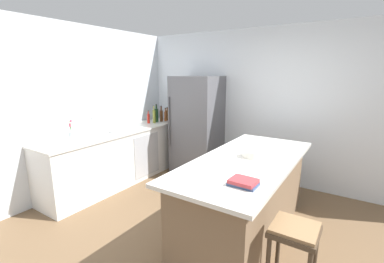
# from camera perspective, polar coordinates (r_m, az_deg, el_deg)

# --- Properties ---
(ground_plane) EXTENTS (7.20, 7.20, 0.00)m
(ground_plane) POSITION_cam_1_polar(r_m,az_deg,el_deg) (3.20, 1.65, -23.22)
(ground_plane) COLOR brown
(wall_rear) EXTENTS (6.00, 0.10, 2.60)m
(wall_rear) POSITION_cam_1_polar(r_m,az_deg,el_deg) (4.70, 16.34, 5.15)
(wall_rear) COLOR silver
(wall_rear) RESTS_ON ground_plane
(wall_left) EXTENTS (0.10, 6.00, 2.60)m
(wall_left) POSITION_cam_1_polar(r_m,az_deg,el_deg) (4.43, -26.41, 3.91)
(wall_left) COLOR silver
(wall_left) RESTS_ON ground_plane
(counter_run_left) EXTENTS (0.66, 2.74, 0.91)m
(counter_run_left) POSITION_cam_1_polar(r_m,az_deg,el_deg) (4.74, -15.34, -5.18)
(counter_run_left) COLOR silver
(counter_run_left) RESTS_ON ground_plane
(kitchen_island) EXTENTS (0.97, 2.25, 0.93)m
(kitchen_island) POSITION_cam_1_polar(r_m,az_deg,el_deg) (3.20, 11.42, -13.61)
(kitchen_island) COLOR #7A6047
(kitchen_island) RESTS_ON ground_plane
(refrigerator) EXTENTS (0.82, 0.71, 1.81)m
(refrigerator) POSITION_cam_1_polar(r_m,az_deg,el_deg) (4.90, 1.07, 1.27)
(refrigerator) COLOR #56565B
(refrigerator) RESTS_ON ground_plane
(bar_stool) EXTENTS (0.36, 0.36, 0.70)m
(bar_stool) POSITION_cam_1_polar(r_m,az_deg,el_deg) (2.41, 21.13, -21.12)
(bar_stool) COLOR #473828
(bar_stool) RESTS_ON ground_plane
(sink_faucet) EXTENTS (0.15, 0.05, 0.30)m
(sink_faucet) POSITION_cam_1_polar(r_m,az_deg,el_deg) (4.36, -20.68, 1.17)
(sink_faucet) COLOR silver
(sink_faucet) RESTS_ON counter_run_left
(flower_vase) EXTENTS (0.08, 0.08, 0.33)m
(flower_vase) POSITION_cam_1_polar(r_m,az_deg,el_deg) (4.04, -24.59, -0.79)
(flower_vase) COLOR silver
(flower_vase) RESTS_ON counter_run_left
(paper_towel_roll) EXTENTS (0.14, 0.14, 0.31)m
(paper_towel_roll) POSITION_cam_1_polar(r_m,az_deg,el_deg) (4.52, -16.85, 1.53)
(paper_towel_roll) COLOR gray
(paper_towel_roll) RESTS_ON counter_run_left
(whiskey_bottle) EXTENTS (0.08, 0.08, 0.27)m
(whiskey_bottle) POSITION_cam_1_polar(r_m,az_deg,el_deg) (5.47, -5.32, 3.61)
(whiskey_bottle) COLOR brown
(whiskey_bottle) RESTS_ON counter_run_left
(vinegar_bottle) EXTENTS (0.05, 0.05, 0.26)m
(vinegar_bottle) POSITION_cam_1_polar(r_m,az_deg,el_deg) (5.37, -5.75, 3.39)
(vinegar_bottle) COLOR #994C23
(vinegar_bottle) RESTS_ON counter_run_left
(syrup_bottle) EXTENTS (0.06, 0.06, 0.31)m
(syrup_bottle) POSITION_cam_1_polar(r_m,az_deg,el_deg) (5.32, -6.65, 3.50)
(syrup_bottle) COLOR #5B3319
(syrup_bottle) RESTS_ON counter_run_left
(wine_bottle) EXTENTS (0.07, 0.07, 0.35)m
(wine_bottle) POSITION_cam_1_polar(r_m,az_deg,el_deg) (5.26, -7.69, 3.56)
(wine_bottle) COLOR #19381E
(wine_bottle) RESTS_ON counter_run_left
(olive_oil_bottle) EXTENTS (0.06, 0.06, 0.34)m
(olive_oil_bottle) POSITION_cam_1_polar(r_m,az_deg,el_deg) (5.17, -8.19, 3.31)
(olive_oil_bottle) COLOR olive
(olive_oil_bottle) RESTS_ON counter_run_left
(hot_sauce_bottle) EXTENTS (0.05, 0.05, 0.25)m
(hot_sauce_bottle) POSITION_cam_1_polar(r_m,az_deg,el_deg) (5.17, -9.39, 2.82)
(hot_sauce_bottle) COLOR red
(hot_sauce_bottle) RESTS_ON counter_run_left
(cookbook_stack) EXTENTS (0.24, 0.19, 0.06)m
(cookbook_stack) POSITION_cam_1_polar(r_m,az_deg,el_deg) (2.34, 11.04, -10.74)
(cookbook_stack) COLOR #334770
(cookbook_stack) RESTS_ON kitchen_island
(mixing_bowl) EXTENTS (0.22, 0.22, 0.08)m
(mixing_bowl) POSITION_cam_1_polar(r_m,az_deg,el_deg) (3.10, 12.85, -4.65)
(mixing_bowl) COLOR silver
(mixing_bowl) RESTS_ON kitchen_island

